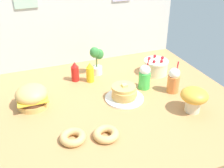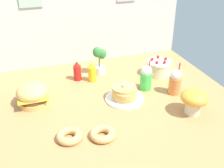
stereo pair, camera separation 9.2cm
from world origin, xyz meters
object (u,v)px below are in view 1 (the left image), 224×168
object	(u,v)px
burger	(32,97)
cream_soda_cup	(145,77)
orange_float_cup	(174,80)
donut_chocolate	(106,134)
donut_pink_glaze	(73,137)
mustard_bottle	(90,73)
ketchup_bottle	(75,72)
pancake_stack	(124,93)
mushroom_stool	(194,97)
potted_plant	(96,59)
layer_cake	(156,67)

from	to	relation	value
burger	cream_soda_cup	xyz separation A→B (m)	(0.93, -0.06, 0.02)
orange_float_cup	donut_chocolate	bearing A→B (deg)	-154.12
orange_float_cup	donut_pink_glaze	bearing A→B (deg)	-162.01
orange_float_cup	burger	bearing A→B (deg)	169.81
mustard_bottle	donut_chocolate	size ratio (longest dim) A/B	1.08
burger	ketchup_bottle	xyz separation A→B (m)	(0.41, 0.29, 0.00)
pancake_stack	mushroom_stool	world-z (taller)	mushroom_stool
burger	donut_pink_glaze	distance (m)	0.55
burger	donut_pink_glaze	xyz separation A→B (m)	(0.19, -0.51, -0.06)
mushroom_stool	ketchup_bottle	bearing A→B (deg)	131.33
pancake_stack	potted_plant	size ratio (longest dim) A/B	1.11
pancake_stack	cream_soda_cup	world-z (taller)	cream_soda_cup
burger	ketchup_bottle	distance (m)	0.50
potted_plant	cream_soda_cup	bearing A→B (deg)	-54.33
donut_chocolate	burger	bearing A→B (deg)	125.66
burger	layer_cake	size ratio (longest dim) A/B	1.06
pancake_stack	mustard_bottle	xyz separation A→B (m)	(-0.17, 0.39, 0.03)
mushroom_stool	pancake_stack	bearing A→B (deg)	140.18
layer_cake	cream_soda_cup	world-z (taller)	cream_soda_cup
burger	potted_plant	xyz separation A→B (m)	(0.64, 0.35, 0.07)
mustard_bottle	potted_plant	size ratio (longest dim) A/B	0.66
orange_float_cup	mushroom_stool	bearing A→B (deg)	-93.56
pancake_stack	layer_cake	xyz separation A→B (m)	(0.46, 0.31, 0.02)
donut_chocolate	mushroom_stool	bearing A→B (deg)	4.11
ketchup_bottle	orange_float_cup	bearing A→B (deg)	-34.39
orange_float_cup	donut_chocolate	world-z (taller)	orange_float_cup
donut_pink_glaze	mushroom_stool	distance (m)	0.93
pancake_stack	ketchup_bottle	bearing A→B (deg)	122.50
donut_chocolate	potted_plant	xyz separation A→B (m)	(0.24, 0.91, 0.12)
cream_soda_cup	donut_chocolate	distance (m)	0.73
ketchup_bottle	mushroom_stool	world-z (taller)	mushroom_stool
layer_cake	mushroom_stool	distance (m)	0.66
pancake_stack	layer_cake	bearing A→B (deg)	34.08
donut_pink_glaze	burger	bearing A→B (deg)	110.51
burger	donut_chocolate	size ratio (longest dim) A/B	1.43
pancake_stack	donut_chocolate	size ratio (longest dim) A/B	1.83
pancake_stack	potted_plant	xyz separation A→B (m)	(-0.06, 0.51, 0.10)
orange_float_cup	mushroom_stool	size ratio (longest dim) A/B	1.36
donut_chocolate	mustard_bottle	bearing A→B (deg)	80.19
burger	orange_float_cup	xyz separation A→B (m)	(1.13, -0.20, 0.02)
mustard_bottle	donut_chocolate	bearing A→B (deg)	-99.81
pancake_stack	donut_chocolate	bearing A→B (deg)	-127.42
cream_soda_cup	donut_pink_glaze	world-z (taller)	cream_soda_cup
orange_float_cup	donut_pink_glaze	xyz separation A→B (m)	(-0.94, -0.31, -0.08)
layer_cake	mustard_bottle	bearing A→B (deg)	172.93
ketchup_bottle	mustard_bottle	size ratio (longest dim) A/B	1.00
mustard_bottle	cream_soda_cup	distance (m)	0.49
mustard_bottle	donut_chocolate	world-z (taller)	mustard_bottle
cream_soda_cup	pancake_stack	bearing A→B (deg)	-156.29
pancake_stack	donut_pink_glaze	bearing A→B (deg)	-146.01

